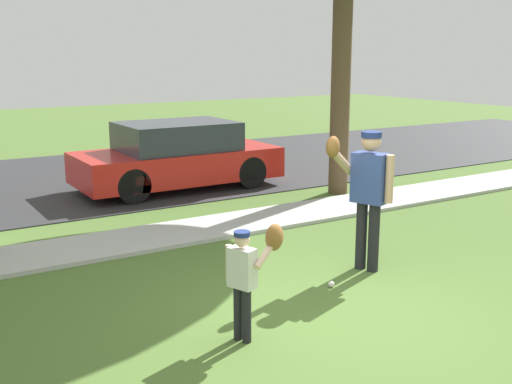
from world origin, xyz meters
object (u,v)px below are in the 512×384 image
person_adult (367,185)px  person_child (250,267)px  parked_hatchback_red (177,156)px  baseball (331,284)px

person_adult → person_child: (-2.23, -0.89, -0.37)m
person_adult → parked_hatchback_red: size_ratio=0.44×
person_adult → parked_hatchback_red: 5.65m
parked_hatchback_red → baseball: bearing=82.6°
person_child → parked_hatchback_red: bearing=50.1°
person_adult → baseball: size_ratio=23.68×
baseball → parked_hatchback_red: (0.76, 5.88, 0.62)m
person_child → baseball: (1.51, 0.65, -0.69)m
baseball → person_child: bearing=-156.8°
person_adult → person_child: bearing=1.2°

